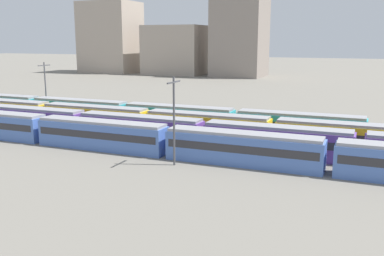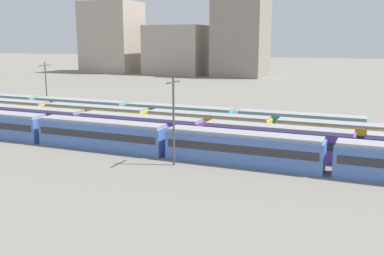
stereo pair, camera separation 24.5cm
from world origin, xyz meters
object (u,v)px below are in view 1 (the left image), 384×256
object	(u,v)px
train_track_2	(207,126)
train_track_1	(140,129)
catenary_pole_0	(174,117)
catenary_pole_1	(45,86)
train_track_3	(127,113)
train_track_0	(167,141)

from	to	relation	value
train_track_2	train_track_1	bearing A→B (deg)	-146.74
train_track_2	catenary_pole_0	bearing A→B (deg)	-85.28
train_track_2	catenary_pole_1	bearing A→B (deg)	166.67
train_track_3	catenary_pole_0	world-z (taller)	catenary_pole_0
train_track_1	train_track_2	xyz separation A→B (m)	(7.93, 5.20, 0.00)
train_track_0	train_track_3	world-z (taller)	same
train_track_0	catenary_pole_1	size ratio (longest dim) A/B	11.44
train_track_0	train_track_3	bearing A→B (deg)	133.87
train_track_1	train_track_3	size ratio (longest dim) A/B	1.25
train_track_3	train_track_0	bearing A→B (deg)	-46.13
train_track_1	catenary_pole_0	world-z (taller)	catenary_pole_0
train_track_2	catenary_pole_0	world-z (taller)	catenary_pole_0
train_track_2	catenary_pole_0	size ratio (longest dim) A/B	9.36
catenary_pole_0	train_track_3	bearing A→B (deg)	132.75
train_track_1	train_track_3	xyz separation A→B (m)	(-8.31, 10.40, 0.00)
train_track_0	train_track_1	bearing A→B (deg)	142.11
train_track_0	train_track_2	size ratio (longest dim) A/B	1.20
train_track_3	train_track_2	bearing A→B (deg)	-17.75
train_track_2	train_track_3	size ratio (longest dim) A/B	1.25
train_track_3	catenary_pole_0	distance (m)	25.83
train_track_2	catenary_pole_0	distance (m)	14.10
catenary_pole_0	catenary_pole_1	bearing A→B (deg)	149.12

